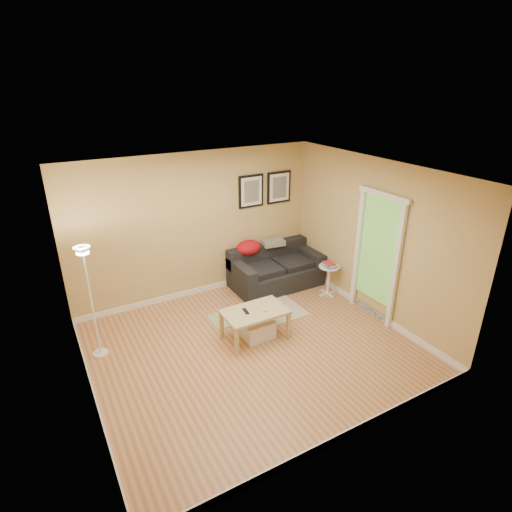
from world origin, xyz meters
name	(u,v)px	position (x,y,z in m)	size (l,w,h in m)	color
floor	(252,347)	(0.00, 0.00, 0.00)	(4.50, 4.50, 0.00)	tan
ceiling	(251,174)	(0.00, 0.00, 2.60)	(4.50, 4.50, 0.00)	white
wall_back	(197,226)	(0.00, 2.00, 1.30)	(4.50, 4.50, 0.00)	tan
wall_front	(349,344)	(0.00, -2.00, 1.30)	(4.50, 4.50, 0.00)	tan
wall_left	(77,310)	(-2.25, 0.00, 1.30)	(4.00, 4.00, 0.00)	tan
wall_right	(373,240)	(2.25, 0.00, 1.30)	(4.00, 4.00, 0.00)	tan
baseboard_back	(201,290)	(0.00, 1.99, 0.05)	(4.50, 0.02, 0.10)	white
baseboard_front	(339,437)	(0.00, -1.99, 0.05)	(4.50, 0.02, 0.10)	white
baseboard_left	(95,397)	(-2.24, 0.00, 0.05)	(0.02, 4.00, 0.10)	white
baseboard_right	(365,307)	(2.24, 0.00, 0.05)	(0.02, 4.00, 0.10)	white
sofa	(276,268)	(1.38, 1.53, 0.38)	(1.70, 0.90, 0.75)	black
red_throw	(249,248)	(0.94, 1.82, 0.77)	(0.48, 0.36, 0.28)	#B01020
plaid_throw	(273,243)	(1.46, 1.79, 0.78)	(0.42, 0.26, 0.10)	tan
framed_print_left	(251,191)	(1.08, 1.98, 1.80)	(0.50, 0.04, 0.60)	black
framed_print_right	(279,187)	(1.68, 1.98, 1.80)	(0.50, 0.04, 0.60)	black
area_rug	(266,313)	(0.68, 0.74, 0.01)	(1.25, 0.85, 0.01)	beige
green_runner	(231,317)	(0.09, 0.90, 0.01)	(0.70, 0.50, 0.01)	#668C4C
coffee_table	(255,324)	(0.16, 0.20, 0.24)	(0.96, 0.59, 0.48)	tan
remote_control	(246,311)	(0.03, 0.24, 0.49)	(0.05, 0.16, 0.02)	black
tape_roll	(265,310)	(0.29, 0.11, 0.50)	(0.07, 0.07, 0.03)	yellow
storage_bin	(258,329)	(0.21, 0.18, 0.15)	(0.47, 0.35, 0.29)	white
side_table	(328,280)	(2.02, 0.76, 0.29)	(0.38, 0.38, 0.57)	white
book_stack	(329,264)	(2.01, 0.75, 0.61)	(0.18, 0.24, 0.08)	#3760A6
floor_lamp	(92,306)	(-2.00, 0.94, 0.80)	(0.22, 0.22, 1.70)	white
doorway	(376,259)	(2.20, -0.15, 1.02)	(0.12, 1.01, 2.13)	white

